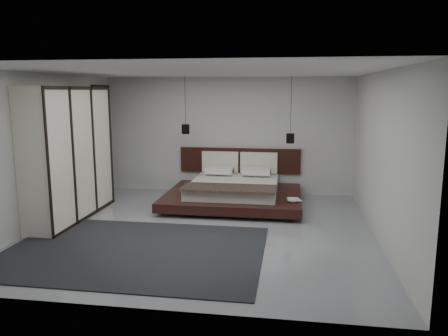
% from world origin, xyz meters
% --- Properties ---
extents(floor, '(6.00, 6.00, 0.00)m').
position_xyz_m(floor, '(0.00, 0.00, 0.00)').
color(floor, gray).
rests_on(floor, ground).
extents(ceiling, '(6.00, 6.00, 0.00)m').
position_xyz_m(ceiling, '(0.00, 0.00, 2.80)').
color(ceiling, white).
rests_on(ceiling, wall_back).
extents(wall_back, '(6.00, 0.00, 6.00)m').
position_xyz_m(wall_back, '(0.00, 3.00, 1.40)').
color(wall_back, silver).
rests_on(wall_back, floor).
extents(wall_front, '(6.00, 0.00, 6.00)m').
position_xyz_m(wall_front, '(0.00, -3.00, 1.40)').
color(wall_front, silver).
rests_on(wall_front, floor).
extents(wall_left, '(0.00, 6.00, 6.00)m').
position_xyz_m(wall_left, '(-3.00, 0.00, 1.40)').
color(wall_left, silver).
rests_on(wall_left, floor).
extents(wall_right, '(0.00, 6.00, 6.00)m').
position_xyz_m(wall_right, '(3.00, 0.00, 1.40)').
color(wall_right, silver).
rests_on(wall_right, floor).
extents(lattice_screen, '(0.05, 0.90, 2.60)m').
position_xyz_m(lattice_screen, '(-2.95, 2.45, 1.30)').
color(lattice_screen, black).
rests_on(lattice_screen, floor).
extents(bed, '(2.92, 2.45, 1.10)m').
position_xyz_m(bed, '(0.31, 1.90, 0.30)').
color(bed, black).
rests_on(bed, floor).
extents(book_lower, '(0.32, 0.37, 0.03)m').
position_xyz_m(book_lower, '(1.51, 1.23, 0.29)').
color(book_lower, '#99724C').
rests_on(book_lower, bed).
extents(book_upper, '(0.22, 0.29, 0.02)m').
position_xyz_m(book_upper, '(1.49, 1.20, 0.31)').
color(book_upper, '#99724C').
rests_on(book_upper, book_lower).
extents(pendant_left, '(0.18, 0.18, 1.31)m').
position_xyz_m(pendant_left, '(-0.89, 2.38, 1.60)').
color(pendant_left, black).
rests_on(pendant_left, ceiling).
extents(pendant_right, '(0.18, 0.18, 1.49)m').
position_xyz_m(pendant_right, '(1.51, 2.38, 1.43)').
color(pendant_right, black).
rests_on(pendant_right, ceiling).
extents(wardrobe, '(0.61, 2.60, 2.55)m').
position_xyz_m(wardrobe, '(-2.70, 0.33, 1.28)').
color(wardrobe, silver).
rests_on(wardrobe, floor).
extents(rug, '(4.03, 2.89, 0.02)m').
position_xyz_m(rug, '(-0.86, -1.26, 0.01)').
color(rug, black).
rests_on(rug, floor).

